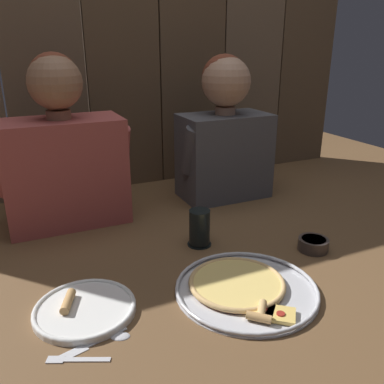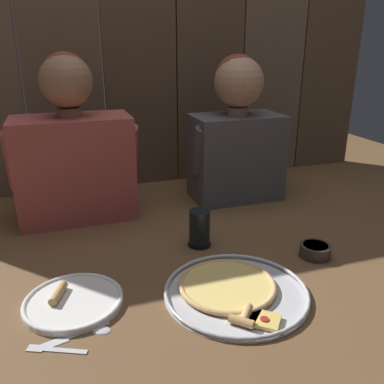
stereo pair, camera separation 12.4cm
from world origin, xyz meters
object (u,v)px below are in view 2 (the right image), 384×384
(pizza_tray, at_px, (233,290))
(dinner_plate, at_px, (73,301))
(diner_left, at_px, (73,149))
(diner_right, at_px, (237,134))
(drinking_glass, at_px, (200,228))
(dipping_bowl, at_px, (315,250))

(pizza_tray, height_order, dinner_plate, dinner_plate)
(diner_left, xyz_separation_m, diner_right, (0.63, 0.00, 0.01))
(pizza_tray, distance_m, dinner_plate, 0.40)
(pizza_tray, relative_size, diner_right, 0.65)
(pizza_tray, height_order, diner_right, diner_right)
(dinner_plate, relative_size, drinking_glass, 2.07)
(dinner_plate, xyz_separation_m, diner_right, (0.68, 0.56, 0.26))
(pizza_tray, xyz_separation_m, drinking_glass, (0.01, 0.28, 0.05))
(drinking_glass, height_order, diner_right, diner_right)
(pizza_tray, distance_m, diner_left, 0.76)
(diner_right, bearing_deg, drinking_glass, -128.10)
(dinner_plate, height_order, diner_left, diner_left)
(dinner_plate, distance_m, drinking_glass, 0.45)
(pizza_tray, height_order, diner_left, diner_left)
(drinking_glass, xyz_separation_m, diner_left, (-0.35, 0.36, 0.20))
(dinner_plate, xyz_separation_m, diner_left, (0.05, 0.56, 0.25))
(drinking_glass, xyz_separation_m, dipping_bowl, (0.31, -0.18, -0.04))
(pizza_tray, distance_m, diner_right, 0.75)
(dinner_plate, bearing_deg, diner_right, 39.28)
(dipping_bowl, bearing_deg, pizza_tray, -162.46)
(dinner_plate, xyz_separation_m, drinking_glass, (0.40, 0.20, 0.05))
(pizza_tray, xyz_separation_m, diner_right, (0.29, 0.64, 0.26))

